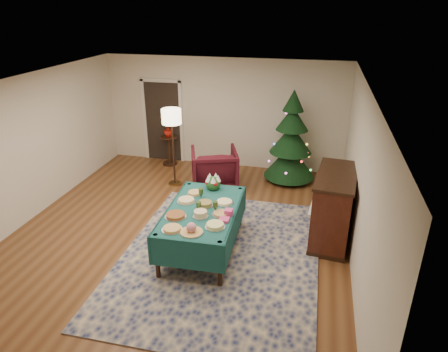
% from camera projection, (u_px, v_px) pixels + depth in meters
% --- Properties ---
extents(room_shell, '(7.00, 7.00, 7.00)m').
position_uv_depth(room_shell, '(175.00, 166.00, 6.75)').
color(room_shell, '#593319').
rests_on(room_shell, ground).
extents(doorway, '(1.08, 0.04, 2.16)m').
position_uv_depth(doorway, '(163.00, 120.00, 10.29)').
color(doorway, black).
rests_on(doorway, ground).
extents(rug, '(3.22, 4.22, 0.02)m').
position_uv_depth(rug, '(220.00, 256.00, 6.66)').
color(rug, navy).
rests_on(rug, ground).
extents(buffet_table, '(1.23, 2.03, 0.77)m').
position_uv_depth(buffet_table, '(202.00, 217.00, 6.63)').
color(buffet_table, black).
rests_on(buffet_table, ground).
extents(platter_0, '(0.32, 0.32, 0.05)m').
position_uv_depth(platter_0, '(172.00, 229.00, 5.95)').
color(platter_0, silver).
rests_on(platter_0, buffet_table).
extents(platter_1, '(0.35, 0.35, 0.17)m').
position_uv_depth(platter_1, '(191.00, 229.00, 5.87)').
color(platter_1, silver).
rests_on(platter_1, buffet_table).
extents(platter_2, '(0.31, 0.31, 0.06)m').
position_uv_depth(platter_2, '(215.00, 225.00, 6.03)').
color(platter_2, silver).
rests_on(platter_2, buffet_table).
extents(platter_3, '(0.35, 0.35, 0.05)m').
position_uv_depth(platter_3, '(176.00, 215.00, 6.32)').
color(platter_3, silver).
rests_on(platter_3, buffet_table).
extents(platter_4, '(0.25, 0.25, 0.11)m').
position_uv_depth(platter_4, '(200.00, 214.00, 6.31)').
color(platter_4, silver).
rests_on(platter_4, buffet_table).
extents(platter_5, '(0.29, 0.29, 0.04)m').
position_uv_depth(platter_5, '(221.00, 214.00, 6.38)').
color(platter_5, silver).
rests_on(platter_5, buffet_table).
extents(platter_6, '(0.31, 0.31, 0.05)m').
position_uv_depth(platter_6, '(186.00, 200.00, 6.79)').
color(platter_6, silver).
rests_on(platter_6, buffet_table).
extents(platter_7, '(0.28, 0.28, 0.07)m').
position_uv_depth(platter_7, '(205.00, 204.00, 6.65)').
color(platter_7, silver).
rests_on(platter_7, buffet_table).
extents(platter_8, '(0.31, 0.31, 0.04)m').
position_uv_depth(platter_8, '(224.00, 202.00, 6.74)').
color(platter_8, silver).
rests_on(platter_8, buffet_table).
extents(platter_9, '(0.27, 0.27, 0.04)m').
position_uv_depth(platter_9, '(195.00, 193.00, 7.07)').
color(platter_9, silver).
rests_on(platter_9, buffet_table).
extents(goblet_0, '(0.08, 0.08, 0.18)m').
position_uv_depth(goblet_0, '(201.00, 193.00, 6.89)').
color(goblet_0, '#2D471E').
rests_on(goblet_0, buffet_table).
extents(goblet_1, '(0.08, 0.08, 0.18)m').
position_uv_depth(goblet_1, '(215.00, 206.00, 6.45)').
color(goblet_1, '#2D471E').
rests_on(goblet_1, buffet_table).
extents(goblet_2, '(0.08, 0.08, 0.18)m').
position_uv_depth(goblet_2, '(199.00, 206.00, 6.44)').
color(goblet_2, '#2D471E').
rests_on(goblet_2, buffet_table).
extents(napkin_stack, '(0.16, 0.16, 0.04)m').
position_uv_depth(napkin_stack, '(224.00, 220.00, 6.20)').
color(napkin_stack, '#D93C78').
rests_on(napkin_stack, buffet_table).
extents(gift_box, '(0.13, 0.13, 0.10)m').
position_uv_depth(gift_box, '(229.00, 212.00, 6.35)').
color(gift_box, '#DC3D82').
rests_on(gift_box, buffet_table).
extents(centerpiece, '(0.28, 0.28, 0.32)m').
position_uv_depth(centerpiece, '(213.00, 182.00, 7.21)').
color(centerpiece, '#1E4C1E').
rests_on(centerpiece, buffet_table).
extents(armchair, '(1.24, 1.20, 1.01)m').
position_uv_depth(armchair, '(214.00, 167.00, 8.91)').
color(armchair, '#3E0D15').
rests_on(armchair, ground).
extents(floor_lamp, '(0.43, 0.43, 1.78)m').
position_uv_depth(floor_lamp, '(172.00, 121.00, 8.67)').
color(floor_lamp, '#A57F3F').
rests_on(floor_lamp, ground).
extents(side_table, '(0.42, 0.42, 0.75)m').
position_uv_depth(side_table, '(169.00, 151.00, 10.26)').
color(side_table, black).
rests_on(side_table, ground).
extents(potted_plant, '(0.22, 0.39, 0.22)m').
position_uv_depth(potted_plant, '(168.00, 132.00, 10.06)').
color(potted_plant, '#AE170C').
rests_on(potted_plant, side_table).
extents(christmas_tree, '(1.40, 1.40, 2.15)m').
position_uv_depth(christmas_tree, '(291.00, 141.00, 9.12)').
color(christmas_tree, black).
rests_on(christmas_tree, ground).
extents(piano, '(0.82, 1.51, 1.25)m').
position_uv_depth(piano, '(333.00, 208.00, 6.95)').
color(piano, black).
rests_on(piano, ground).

